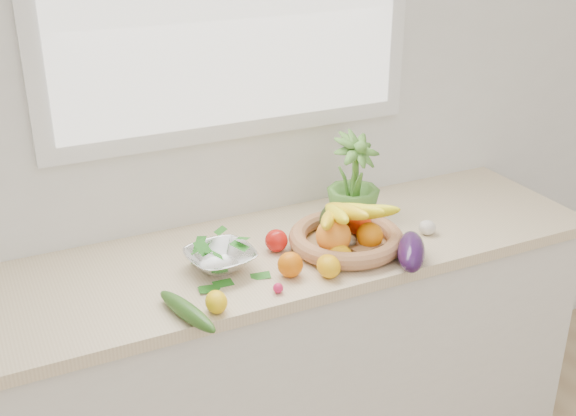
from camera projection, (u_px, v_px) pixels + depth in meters
name	position (u px, v px, depth m)	size (l,w,h in m)	color
back_wall	(233.00, 93.00, 2.40)	(4.50, 0.02, 2.70)	white
counter_cabinet	(273.00, 369.00, 2.53)	(2.20, 0.58, 0.86)	silver
countertop	(272.00, 256.00, 2.35)	(2.24, 0.62, 0.04)	beige
orange_loose	(290.00, 265.00, 2.17)	(0.08, 0.08, 0.08)	#DC6306
lemon_a	(216.00, 302.00, 2.00)	(0.06, 0.08, 0.06)	yellow
lemon_b	(329.00, 266.00, 2.17)	(0.07, 0.09, 0.07)	#F8AC0D
lemon_c	(340.00, 254.00, 2.25)	(0.06, 0.08, 0.06)	#E6A30C
apple	(276.00, 241.00, 2.32)	(0.07, 0.07, 0.07)	red
ginger	(367.00, 251.00, 2.30)	(0.10, 0.04, 0.03)	tan
garlic_a	(388.00, 229.00, 2.44)	(0.05, 0.05, 0.04)	white
garlic_b	(349.00, 241.00, 2.36)	(0.05, 0.05, 0.04)	white
garlic_c	(427.00, 228.00, 2.44)	(0.06, 0.06, 0.05)	silver
eggplant	(411.00, 251.00, 2.24)	(0.09, 0.23, 0.09)	#2A103B
cucumber	(187.00, 311.00, 1.96)	(0.05, 0.26, 0.05)	#2B5519
radish	(278.00, 288.00, 2.09)	(0.03, 0.03, 0.03)	#D51A4D
potted_herb	(354.00, 180.00, 2.48)	(0.18, 0.18, 0.33)	#4C8530
fruit_basket	(346.00, 233.00, 2.34)	(0.40, 0.40, 0.19)	#B77B51
colander_with_spinach	(220.00, 254.00, 2.20)	(0.23, 0.23, 0.11)	silver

